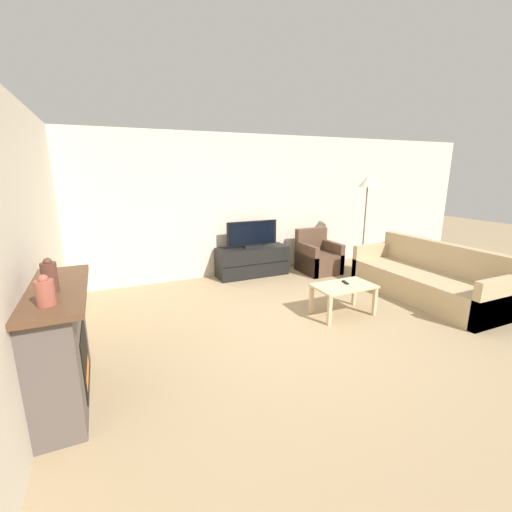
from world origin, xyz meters
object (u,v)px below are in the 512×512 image
Objects in this scene: mantel_vase_centre_left at (50,276)px; remote at (345,282)px; armchair at (318,258)px; coffee_table at (344,289)px; mantel_vase_left at (45,291)px; tv_stand at (252,261)px; fireplace at (60,345)px; floor_lamp at (367,188)px; tv at (252,235)px; couch at (426,280)px.

mantel_vase_centre_left is 1.83× the size of remote.
coffee_table is at bearing -114.69° from armchair.
mantel_vase_centre_left reaches higher than mantel_vase_left.
armchair is at bearing -13.08° from tv_stand.
fireplace is at bearing -171.74° from coffee_table.
remote is 2.55m from floor_lamp.
fireplace is 5.04m from armchair.
floor_lamp reaches higher than tv_stand.
mantel_vase_centre_left is at bearing -136.61° from tv.
remote is (3.54, 0.98, -0.72)m from mantel_vase_left.
armchair is at bearing 79.40° from remote.
armchair is 1.68m from floor_lamp.
armchair is 0.36× the size of couch.
mantel_vase_centre_left is 0.28× the size of tv.
floor_lamp is (5.20, 2.08, 1.15)m from fireplace.
mantel_vase_left is at bearing -151.58° from remote.
tv_stand is at bearing 166.92° from armchair.
mantel_vase_centre_left is (0.02, -0.10, 0.66)m from fireplace.
mantel_vase_left reaches higher than fireplace.
mantel_vase_centre_left reaches higher than armchair.
mantel_vase_left is (0.02, -0.42, 0.63)m from fireplace.
tv_stand is 0.58× the size of couch.
fireplace reaches higher than tv_stand.
mantel_vase_left is 1.51× the size of remote.
fireplace is 5.71m from floor_lamp.
fireplace is at bearing 92.30° from mantel_vase_left.
couch is (2.09, -2.27, -0.52)m from tv.
coffee_table is at bearing 179.90° from couch.
tv is (3.04, 3.19, -0.37)m from mantel_vase_left.
couch is at bearing 5.58° from fireplace.
armchair is (4.37, 2.57, -0.92)m from mantel_vase_centre_left.
tv reaches higher than armchair.
floor_lamp is (5.18, 2.49, 0.52)m from mantel_vase_left.
coffee_table is (-0.90, -1.96, 0.10)m from armchair.
armchair is at bearing 30.45° from mantel_vase_centre_left.
couch is at bearing -68.71° from armchair.
coffee_table is 1.67m from couch.
remote is 0.06× the size of couch.
armchair is 2.16m from coffee_table.
remote is (-0.83, -1.90, 0.17)m from armchair.
mantel_vase_centre_left is 5.15m from armchair.
couch reaches higher than armchair.
tv_stand is 9.01× the size of remote.
tv_stand is at bearing 46.36° from mantel_vase_left.
floor_lamp is (2.14, -0.69, 1.41)m from tv_stand.
fireplace is 0.58× the size of couch.
tv is at bearing 167.01° from armchair.
armchair is at bearing 111.29° from couch.
floor_lamp is at bearing 42.54° from coffee_table.
couch is (5.13, 0.61, -0.92)m from mantel_vase_centre_left.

